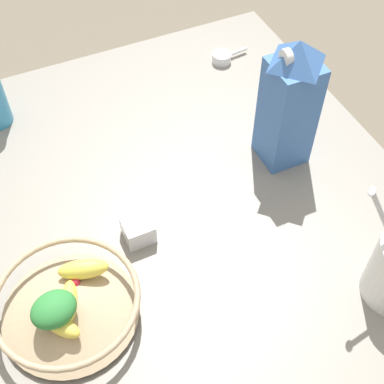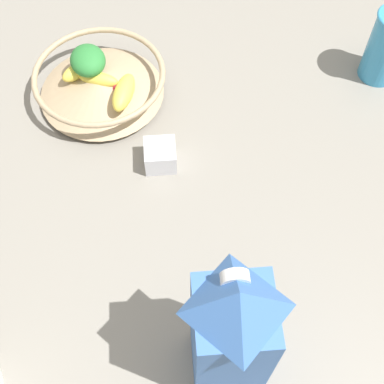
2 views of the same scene
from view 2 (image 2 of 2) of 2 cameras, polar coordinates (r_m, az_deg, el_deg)
ground_plane at (r=0.90m, az=-1.59°, el=0.72°), size 6.00×6.00×0.00m
countertop at (r=0.88m, az=-1.63°, el=1.54°), size 1.01×1.01×0.05m
fruit_bowl at (r=0.94m, az=-9.79°, el=11.56°), size 0.22×0.22×0.09m
milk_carton at (r=0.61m, az=4.15°, el=-14.92°), size 0.08×0.08×0.26m
spice_jar at (r=0.85m, az=-3.40°, el=3.85°), size 0.05×0.05×0.04m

